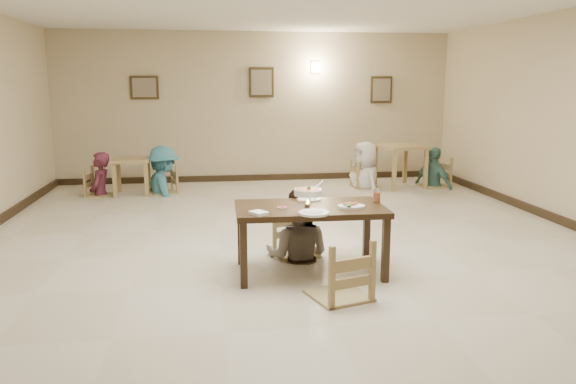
{
  "coord_description": "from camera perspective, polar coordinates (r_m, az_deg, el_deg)",
  "views": [
    {
      "loc": [
        -0.97,
        -6.48,
        1.98
      ],
      "look_at": [
        -0.11,
        -0.37,
        0.78
      ],
      "focal_mm": 35.0,
      "sensor_mm": 36.0,
      "label": 1
    }
  ],
  "objects": [
    {
      "name": "picture_c",
      "position": [
        11.98,
        9.47,
        10.21
      ],
      "size": [
        0.45,
        0.04,
        0.55
      ],
      "color": "#312512",
      "rests_on": "wall_back"
    },
    {
      "name": "curry_warmer",
      "position": [
        5.79,
        2.03,
        -0.03
      ],
      "size": [
        0.32,
        0.29,
        0.26
      ],
      "color": "silver",
      "rests_on": "main_table"
    },
    {
      "name": "chair_far",
      "position": [
        6.5,
        0.81,
        -2.31
      ],
      "size": [
        0.46,
        0.46,
        0.98
      ],
      "rotation": [
        0.0,
        0.0,
        0.23
      ],
      "color": "tan",
      "rests_on": "floor"
    },
    {
      "name": "rice_plate_far",
      "position": [
        6.11,
        2.16,
        -0.75
      ],
      "size": [
        0.27,
        0.27,
        0.06
      ],
      "color": "white",
      "rests_on": "main_table"
    },
    {
      "name": "floor",
      "position": [
        6.85,
        0.48,
        -5.83
      ],
      "size": [
        10.0,
        10.0,
        0.0
      ],
      "primitive_type": "plane",
      "color": "beige",
      "rests_on": "ground"
    },
    {
      "name": "bg_chair_lr",
      "position": [
        10.47,
        -12.59,
        2.45
      ],
      "size": [
        0.45,
        0.45,
        0.95
      ],
      "rotation": [
        0.0,
        0.0,
        -1.25
      ],
      "color": "tan",
      "rests_on": "floor"
    },
    {
      "name": "bg_chair_rl",
      "position": [
        10.91,
        7.85,
        2.99
      ],
      "size": [
        0.46,
        0.46,
        0.97
      ],
      "rotation": [
        0.0,
        0.0,
        1.65
      ],
      "color": "tan",
      "rests_on": "floor"
    },
    {
      "name": "main_diner",
      "position": [
        6.35,
        1.03,
        0.3
      ],
      "size": [
        0.94,
        0.84,
        1.61
      ],
      "primitive_type": "imported",
      "rotation": [
        0.0,
        0.0,
        2.79
      ],
      "color": "gray",
      "rests_on": "floor"
    },
    {
      "name": "fried_plate",
      "position": [
        5.8,
        6.43,
        -1.39
      ],
      "size": [
        0.29,
        0.29,
        0.06
      ],
      "color": "white",
      "rests_on": "main_table"
    },
    {
      "name": "bg_table_right",
      "position": [
        11.02,
        11.36,
        3.96
      ],
      "size": [
        0.99,
        0.99,
        0.81
      ],
      "rotation": [
        0.0,
        0.0,
        0.24
      ],
      "color": "#9E8557",
      "rests_on": "floor"
    },
    {
      "name": "picture_a",
      "position": [
        11.51,
        -14.39,
        10.24
      ],
      "size": [
        0.55,
        0.04,
        0.45
      ],
      "color": "#312512",
      "rests_on": "wall_back"
    },
    {
      "name": "chair_near",
      "position": [
        5.23,
        5.27,
        -5.0
      ],
      "size": [
        0.51,
        0.51,
        1.09
      ],
      "rotation": [
        0.0,
        0.0,
        3.44
      ],
      "color": "tan",
      "rests_on": "floor"
    },
    {
      "name": "chili_dish",
      "position": [
        5.72,
        -0.6,
        -1.59
      ],
      "size": [
        0.1,
        0.1,
        0.02
      ],
      "color": "white",
      "rests_on": "main_table"
    },
    {
      "name": "wall_sconce",
      "position": [
        11.65,
        2.79,
        12.54
      ],
      "size": [
        0.16,
        0.05,
        0.22
      ],
      "primitive_type": "cube",
      "color": "#FFD88C",
      "rests_on": "wall_back"
    },
    {
      "name": "bg_diner_b",
      "position": [
        10.42,
        -12.68,
        4.6
      ],
      "size": [
        1.04,
        1.29,
        1.74
      ],
      "primitive_type": "imported",
      "rotation": [
        0.0,
        0.0,
        1.97
      ],
      "color": "teal",
      "rests_on": "floor"
    },
    {
      "name": "bg_table_left",
      "position": [
        10.5,
        -15.61,
        2.63
      ],
      "size": [
        0.68,
        0.68,
        0.66
      ],
      "rotation": [
        0.0,
        0.0,
        0.03
      ],
      "color": "#9E8557",
      "rests_on": "floor"
    },
    {
      "name": "napkin_cutlery",
      "position": [
        5.47,
        -2.96,
        -2.14
      ],
      "size": [
        0.23,
        0.27,
        0.03
      ],
      "color": "white",
      "rests_on": "main_table"
    },
    {
      "name": "picture_b",
      "position": [
        11.49,
        -2.72,
        11.06
      ],
      "size": [
        0.5,
        0.04,
        0.6
      ],
      "color": "#312512",
      "rests_on": "wall_back"
    },
    {
      "name": "bg_diner_d",
      "position": [
        11.2,
        14.73,
        4.43
      ],
      "size": [
        0.73,
        0.98,
        1.55
      ],
      "primitive_type": "imported",
      "rotation": [
        0.0,
        0.0,
        2.02
      ],
      "color": "#4C8174",
      "rests_on": "floor"
    },
    {
      "name": "bg_diner_c",
      "position": [
        10.86,
        7.91,
        5.09
      ],
      "size": [
        0.75,
        0.97,
        1.77
      ],
      "primitive_type": "imported",
      "rotation": [
        0.0,
        0.0,
        4.95
      ],
      "color": "silver",
      "rests_on": "floor"
    },
    {
      "name": "wall_back",
      "position": [
        11.53,
        -3.22,
        8.57
      ],
      "size": [
        10.0,
        0.0,
        10.0
      ],
      "primitive_type": "plane",
      "rotation": [
        1.57,
        0.0,
        0.0
      ],
      "color": "#C5B28D",
      "rests_on": "floor"
    },
    {
      "name": "bg_chair_ll",
      "position": [
        10.52,
        -18.63,
        2.19
      ],
      "size": [
        0.45,
        0.45,
        0.96
      ],
      "rotation": [
        0.0,
        0.0,
        1.39
      ],
      "color": "tan",
      "rests_on": "floor"
    },
    {
      "name": "wall_front",
      "position": [
        1.84,
        24.41,
        -5.15
      ],
      "size": [
        10.0,
        0.0,
        10.0
      ],
      "primitive_type": "plane",
      "rotation": [
        -1.57,
        0.0,
        0.0
      ],
      "color": "#C5B28D",
      "rests_on": "floor"
    },
    {
      "name": "baseboard_back",
      "position": [
        11.65,
        -3.13,
        1.48
      ],
      "size": [
        8.0,
        0.06,
        0.12
      ],
      "primitive_type": "cube",
      "color": "black",
      "rests_on": "floor"
    },
    {
      "name": "bg_chair_rr",
      "position": [
        11.22,
        14.68,
        3.23
      ],
      "size": [
        0.51,
        0.51,
        1.08
      ],
      "rotation": [
        0.0,
        0.0,
        -1.28
      ],
      "color": "tan",
      "rests_on": "floor"
    },
    {
      "name": "rice_plate_near",
      "position": [
        5.48,
        2.63,
        -2.11
      ],
      "size": [
        0.3,
        0.3,
        0.07
      ],
      "color": "white",
      "rests_on": "main_table"
    },
    {
      "name": "bg_diner_a",
      "position": [
        10.48,
        -18.73,
        3.84
      ],
      "size": [
        0.44,
        0.61,
        1.57
      ],
      "primitive_type": "imported",
      "rotation": [
        0.0,
        0.0,
        4.6
      ],
      "color": "#551E30",
      "rests_on": "floor"
    },
    {
      "name": "drink_glass",
      "position": [
        6.06,
        9.0,
        -0.43
      ],
      "size": [
        0.08,
        0.08,
        0.15
      ],
      "color": "white",
      "rests_on": "main_table"
    },
    {
      "name": "main_table",
      "position": [
        5.86,
        2.25,
        -2.21
      ],
      "size": [
        1.56,
        0.9,
        0.72
      ],
      "rotation": [
        0.0,
        0.0,
        -0.02
      ],
      "color": "#312011",
      "rests_on": "floor"
    }
  ]
}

